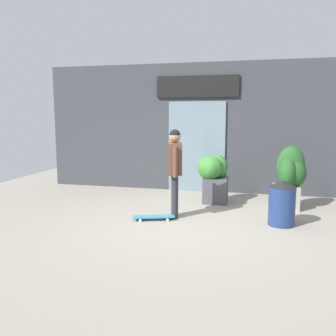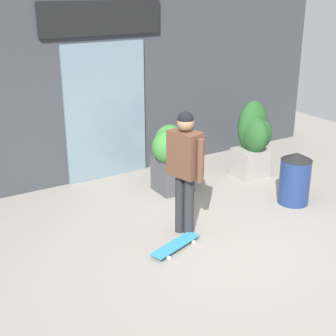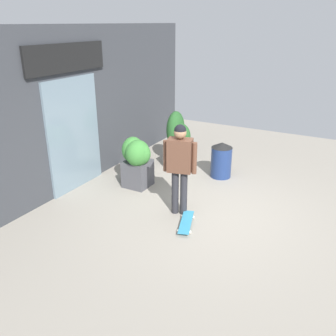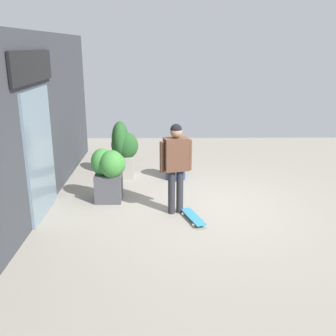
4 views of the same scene
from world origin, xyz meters
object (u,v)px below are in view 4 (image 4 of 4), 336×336
skateboarder (176,160)px  planter_box_left (109,170)px  trash_bin (175,162)px  skateboard (193,217)px  planter_box_right (123,148)px

skateboarder → planter_box_left: size_ratio=1.57×
planter_box_left → trash_bin: planter_box_left is taller
skateboarder → trash_bin: size_ratio=2.07×
skateboard → planter_box_right: size_ratio=0.61×
skateboarder → trash_bin: 2.08m
planter_box_left → skateboard: bearing=-119.8°
planter_box_left → skateboarder: bearing=-114.3°
skateboarder → skateboard: 1.08m
planter_box_left → planter_box_right: bearing=-4.5°
skateboarder → skateboard: (-0.34, -0.31, -0.98)m
skateboarder → planter_box_left: skateboarder is taller
planter_box_left → planter_box_right: (1.61, -0.13, 0.04)m
planter_box_right → trash_bin: size_ratio=1.62×
planter_box_right → trash_bin: planter_box_right is taller
trash_bin → skateboarder: bearing=178.4°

